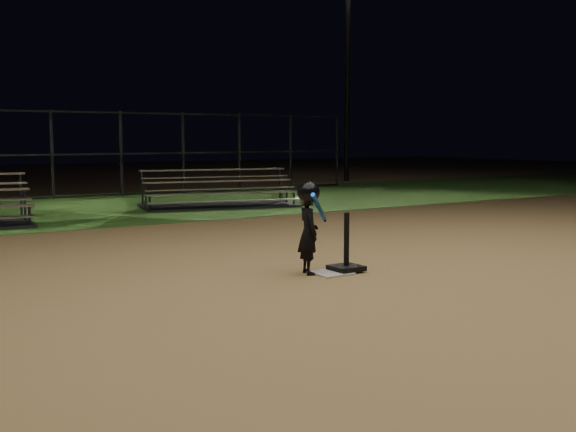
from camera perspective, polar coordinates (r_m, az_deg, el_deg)
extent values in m
plane|color=#A47F4A|center=(8.99, 3.52, -4.72)|extent=(80.00, 80.00, 0.00)
cube|color=#2D581C|center=(17.94, -16.01, 0.64)|extent=(60.00, 8.00, 0.01)
cube|color=beige|center=(8.98, 3.52, -4.64)|extent=(0.45, 0.45, 0.02)
cube|color=black|center=(9.13, 4.76, -4.21)|extent=(0.38, 0.38, 0.06)
cylinder|color=black|center=(9.06, 4.78, -1.89)|extent=(0.07, 0.07, 0.69)
imported|color=black|center=(8.89, 1.66, -1.37)|extent=(0.35, 0.44, 1.06)
sphere|color=black|center=(8.84, 1.67, 1.90)|extent=(0.29, 0.29, 0.29)
cylinder|color=blue|center=(8.76, 2.50, 0.74)|extent=(0.45, 0.37, 0.39)
cylinder|color=black|center=(8.96, 2.88, -0.08)|extent=(0.17, 0.14, 0.14)
cube|color=#A6A6AB|center=(17.16, -5.19, 1.86)|extent=(3.74, 1.06, 0.04)
cube|color=#A6A6AB|center=(16.92, -4.95, 1.22)|extent=(3.74, 1.06, 0.03)
cube|color=#A6A6AB|center=(17.64, -5.64, 2.84)|extent=(3.74, 1.06, 0.04)
cube|color=#A6A6AB|center=(17.40, -5.41, 2.23)|extent=(3.74, 1.06, 0.03)
cube|color=#A6A6AB|center=(18.13, -6.08, 3.77)|extent=(3.74, 1.06, 0.04)
cube|color=#A6A6AB|center=(17.88, -5.86, 3.19)|extent=(3.74, 1.06, 0.03)
cube|color=#38383D|center=(17.69, -5.62, 0.85)|extent=(4.10, 2.64, 0.06)
cube|color=#38383D|center=(20.81, -18.49, 1.44)|extent=(20.00, 0.05, 0.05)
cube|color=#38383D|center=(20.74, -18.61, 4.74)|extent=(20.00, 0.05, 0.05)
cube|color=#38383D|center=(20.75, -18.73, 8.06)|extent=(20.00, 0.05, 0.05)
cylinder|color=#38383D|center=(20.74, -18.61, 4.74)|extent=(0.08, 0.08, 2.50)
cylinder|color=#38383D|center=(22.54, -6.19, 5.15)|extent=(0.08, 0.08, 2.50)
cylinder|color=#38383D|center=(25.22, 4.01, 5.30)|extent=(0.08, 0.08, 2.50)
cylinder|color=#2D2D30|center=(28.12, 4.84, 11.01)|extent=(0.20, 0.20, 8.00)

